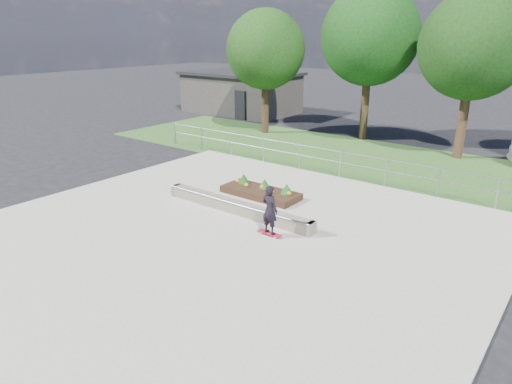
# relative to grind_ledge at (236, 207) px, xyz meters

# --- Properties ---
(ground) EXTENTS (120.00, 120.00, 0.00)m
(ground) POSITION_rel_grind_ledge_xyz_m (0.84, -1.76, -0.26)
(ground) COLOR black
(ground) RESTS_ON ground
(grass_verge) EXTENTS (30.00, 8.00, 0.02)m
(grass_verge) POSITION_rel_grind_ledge_xyz_m (0.84, 9.24, -0.25)
(grass_verge) COLOR #2B5020
(grass_verge) RESTS_ON ground
(concrete_slab) EXTENTS (15.00, 15.00, 0.06)m
(concrete_slab) POSITION_rel_grind_ledge_xyz_m (0.84, -1.76, -0.23)
(concrete_slab) COLOR #A09B8E
(concrete_slab) RESTS_ON ground
(fence) EXTENTS (20.06, 0.06, 1.20)m
(fence) POSITION_rel_grind_ledge_xyz_m (0.84, 5.74, 0.51)
(fence) COLOR #979AA0
(fence) RESTS_ON ground
(building) EXTENTS (8.40, 5.40, 3.00)m
(building) POSITION_rel_grind_ledge_xyz_m (-13.16, 16.23, 1.25)
(building) COLOR #312E2B
(building) RESTS_ON ground
(tree_far_left) EXTENTS (4.55, 4.55, 7.15)m
(tree_far_left) POSITION_rel_grind_ledge_xyz_m (-7.16, 11.24, 4.59)
(tree_far_left) COLOR black
(tree_far_left) RESTS_ON ground
(tree_mid_left) EXTENTS (5.25, 5.25, 8.25)m
(tree_mid_left) POSITION_rel_grind_ledge_xyz_m (-1.66, 13.24, 5.34)
(tree_mid_left) COLOR black
(tree_mid_left) RESTS_ON ground
(tree_mid_right) EXTENTS (4.90, 4.90, 7.70)m
(tree_mid_right) POSITION_rel_grind_ledge_xyz_m (3.84, 12.24, 4.97)
(tree_mid_right) COLOR #372016
(tree_mid_right) RESTS_ON ground
(grind_ledge) EXTENTS (6.00, 0.44, 0.43)m
(grind_ledge) POSITION_rel_grind_ledge_xyz_m (0.00, 0.00, 0.00)
(grind_ledge) COLOR #6A5F4E
(grind_ledge) RESTS_ON concrete_slab
(planter_bed) EXTENTS (3.00, 1.20, 0.61)m
(planter_bed) POSITION_rel_grind_ledge_xyz_m (-0.38, 1.88, -0.02)
(planter_bed) COLOR black
(planter_bed) RESTS_ON concrete_slab
(skateboarder) EXTENTS (0.80, 0.40, 1.57)m
(skateboarder) POSITION_rel_grind_ledge_xyz_m (1.96, -0.79, 0.61)
(skateboarder) COLOR silver
(skateboarder) RESTS_ON concrete_slab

